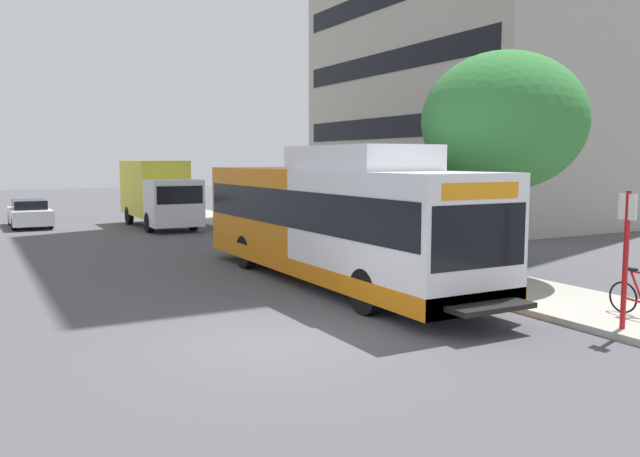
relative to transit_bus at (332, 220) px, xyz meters
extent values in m
plane|color=#4C4C51|center=(-3.71, 3.55, -1.70)|extent=(120.00, 120.00, 0.00)
cube|color=#A8A399|center=(3.29, 1.55, -1.63)|extent=(3.00, 56.00, 0.14)
cube|color=white|center=(0.00, -2.82, -0.02)|extent=(2.54, 5.80, 2.73)
cube|color=orange|center=(0.00, 2.98, -0.02)|extent=(2.54, 5.80, 2.73)
cube|color=orange|center=(0.00, 0.08, -1.16)|extent=(2.57, 11.60, 0.44)
cube|color=black|center=(0.00, 0.08, 0.35)|extent=(2.58, 11.25, 0.96)
cube|color=black|center=(0.00, -5.68, 0.15)|extent=(2.34, 0.10, 1.24)
cube|color=orange|center=(0.00, -5.69, 1.02)|extent=(1.90, 0.08, 0.32)
cube|color=white|center=(0.00, -1.37, 1.65)|extent=(2.16, 4.06, 0.60)
cube|color=black|center=(0.00, -6.07, -1.15)|extent=(1.78, 0.60, 0.10)
cylinder|color=black|center=(-1.13, -3.51, -1.20)|extent=(0.30, 1.00, 1.00)
cylinder|color=black|center=(1.13, -3.51, -1.20)|extent=(0.30, 1.00, 1.00)
cylinder|color=black|center=(-1.13, 3.27, -1.20)|extent=(0.30, 1.00, 1.00)
cylinder|color=black|center=(1.13, 3.27, -1.20)|extent=(0.30, 1.00, 1.00)
cylinder|color=red|center=(2.19, -7.25, -0.26)|extent=(0.10, 0.10, 2.60)
cube|color=white|center=(2.17, -7.25, 0.74)|extent=(0.04, 0.36, 0.48)
torus|color=black|center=(3.30, -6.43, -1.23)|extent=(0.04, 0.66, 0.66)
cylinder|color=#B2191E|center=(3.30, -6.73, -0.96)|extent=(0.05, 0.34, 0.62)
cylinder|color=#B2191E|center=(3.30, -6.66, -1.25)|extent=(0.05, 0.45, 0.08)
cube|color=black|center=(3.30, -6.58, -0.62)|extent=(0.12, 0.24, 0.06)
cylinder|color=#4C3823|center=(4.21, -1.92, -0.29)|extent=(0.28, 0.28, 2.55)
ellipsoid|color=#337A38|center=(4.21, -1.92, 2.63)|extent=(4.38, 4.38, 3.72)
cube|color=silver|center=(-5.87, 19.76, -1.15)|extent=(1.80, 4.50, 0.70)
cube|color=black|center=(-5.87, 19.86, -0.65)|extent=(1.48, 2.34, 0.56)
cylinder|color=black|center=(-6.67, 18.41, -1.38)|extent=(0.20, 0.64, 0.64)
cylinder|color=black|center=(-5.07, 18.41, -1.38)|extent=(0.20, 0.64, 0.64)
cylinder|color=black|center=(-6.67, 21.11, -1.38)|extent=(0.20, 0.64, 0.64)
cylinder|color=black|center=(-5.07, 21.11, -1.38)|extent=(0.20, 0.64, 0.64)
cube|color=silver|center=(-0.28, 14.03, -0.35)|extent=(2.30, 2.00, 2.10)
cube|color=yellow|center=(-0.28, 17.53, 0.20)|extent=(2.30, 5.00, 2.70)
cube|color=black|center=(-0.28, 13.06, 0.05)|extent=(2.07, 0.08, 0.80)
cylinder|color=black|center=(-1.31, 14.47, -1.24)|extent=(0.26, 0.92, 0.92)
cylinder|color=black|center=(0.75, 14.47, -1.24)|extent=(0.26, 0.92, 0.92)
cylinder|color=black|center=(-1.31, 18.61, -1.24)|extent=(0.26, 0.92, 0.92)
cylinder|color=black|center=(0.75, 18.61, -1.24)|extent=(0.26, 0.92, 0.92)
cube|color=black|center=(15.90, 12.84, -0.06)|extent=(10.72, 15.95, 1.10)
cube|color=black|center=(15.90, 12.84, 3.23)|extent=(10.72, 15.95, 1.10)
cube|color=black|center=(15.90, 12.84, 6.52)|extent=(10.72, 15.95, 1.10)
cube|color=black|center=(15.90, 12.84, 9.82)|extent=(10.72, 15.95, 1.10)
cylinder|color=#B7B7BC|center=(19.68, 25.88, 1.25)|extent=(1.10, 1.10, 5.92)
cylinder|color=#B7B7BC|center=(19.68, 25.88, 7.17)|extent=(0.91, 0.91, 5.92)
cylinder|color=#B7B7BC|center=(19.68, 25.88, 13.09)|extent=(0.72, 0.72, 5.92)
camera|label=1|loc=(-8.55, -15.02, 1.61)|focal=36.42mm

